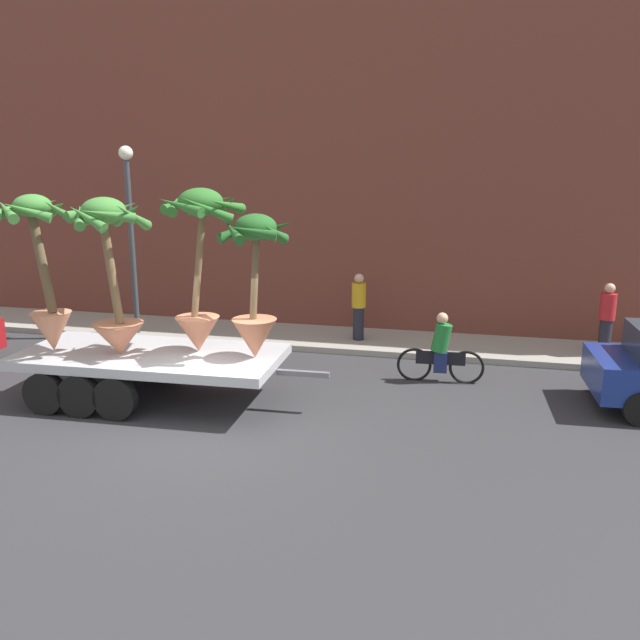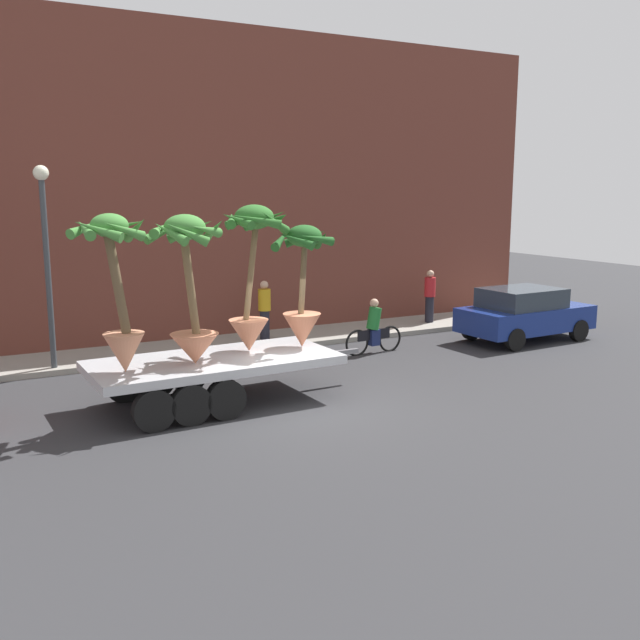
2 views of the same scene
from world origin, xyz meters
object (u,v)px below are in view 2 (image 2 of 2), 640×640
at_px(parked_car, 524,313).
at_px(pedestrian_near_gate, 265,309).
at_px(flatbed_trailer, 203,370).
at_px(street_lamp, 46,241).
at_px(potted_palm_front, 117,293).
at_px(potted_palm_middle, 252,271).
at_px(pedestrian_far_left, 430,295).
at_px(potted_palm_rear, 190,288).
at_px(cyclist, 374,329).
at_px(potted_palm_extra, 303,287).

relative_size(parked_car, pedestrian_near_gate, 2.40).
xyz_separation_m(flatbed_trailer, street_lamp, (-2.38, 4.21, 2.48)).
relative_size(potted_palm_front, pedestrian_near_gate, 1.76).
height_order(potted_palm_middle, pedestrian_far_left, potted_palm_middle).
height_order(potted_palm_rear, cyclist, potted_palm_rear).
relative_size(potted_palm_rear, potted_palm_extra, 1.10).
bearing_deg(pedestrian_near_gate, potted_palm_front, -135.17).
bearing_deg(flatbed_trailer, pedestrian_far_left, 27.51).
height_order(flatbed_trailer, parked_car, parked_car).
height_order(parked_car, pedestrian_near_gate, pedestrian_near_gate).
bearing_deg(flatbed_trailer, potted_palm_rear, -140.01).
xyz_separation_m(potted_palm_rear, potted_palm_middle, (1.54, 0.52, 0.22)).
bearing_deg(potted_palm_extra, street_lamp, 139.45).
bearing_deg(flatbed_trailer, parked_car, 9.53).
height_order(potted_palm_extra, pedestrian_near_gate, potted_palm_extra).
distance_m(potted_palm_front, parked_car, 12.52).
distance_m(potted_palm_front, street_lamp, 4.63).
height_order(potted_palm_extra, cyclist, potted_palm_extra).
height_order(flatbed_trailer, potted_palm_extra, potted_palm_extra).
bearing_deg(flatbed_trailer, potted_palm_middle, 12.34).
bearing_deg(pedestrian_far_left, cyclist, -146.53).
relative_size(potted_palm_extra, street_lamp, 0.56).
bearing_deg(cyclist, pedestrian_far_left, 33.47).
bearing_deg(potted_palm_front, parked_car, 9.67).
relative_size(potted_palm_rear, street_lamp, 0.62).
height_order(potted_palm_middle, street_lamp, street_lamp).
bearing_deg(pedestrian_far_left, potted_palm_front, -154.89).
xyz_separation_m(potted_palm_rear, pedestrian_near_gate, (3.78, 5.11, -1.46)).
relative_size(pedestrian_near_gate, pedestrian_far_left, 1.00).
bearing_deg(pedestrian_near_gate, pedestrian_far_left, 0.14).
distance_m(potted_palm_middle, cyclist, 5.36).
xyz_separation_m(potted_palm_front, street_lamp, (-0.66, 4.53, 0.71)).
distance_m(flatbed_trailer, street_lamp, 5.43).
distance_m(potted_palm_middle, parked_car, 9.57).
distance_m(flatbed_trailer, pedestrian_far_left, 10.55).
xyz_separation_m(potted_palm_rear, cyclist, (5.98, 2.70, -1.84)).
distance_m(flatbed_trailer, potted_palm_rear, 1.80).
distance_m(flatbed_trailer, parked_car, 10.65).
relative_size(potted_palm_rear, parked_car, 0.72).
bearing_deg(potted_palm_rear, pedestrian_near_gate, 53.46).
bearing_deg(parked_car, street_lamp, 169.26).
relative_size(potted_palm_middle, potted_palm_extra, 1.16).
bearing_deg(potted_palm_rear, flatbed_trailer, 39.99).
distance_m(potted_palm_middle, pedestrian_near_gate, 5.37).
bearing_deg(potted_palm_front, pedestrian_far_left, 25.11).
distance_m(potted_palm_middle, potted_palm_extra, 1.21).
height_order(potted_palm_rear, potted_palm_extra, potted_palm_rear).
bearing_deg(pedestrian_far_left, parked_car, -69.66).
distance_m(parked_car, pedestrian_near_gate, 7.67).
bearing_deg(potted_palm_middle, cyclist, 26.08).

